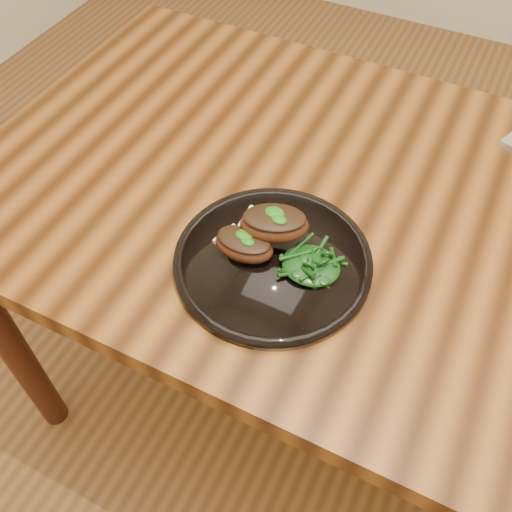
{
  "coord_description": "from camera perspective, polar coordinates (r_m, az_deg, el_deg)",
  "views": [
    {
      "loc": [
        0.0,
        -0.66,
        1.42
      ],
      "look_at": [
        -0.23,
        -0.19,
        0.78
      ],
      "focal_mm": 40.0,
      "sensor_mm": 36.0,
      "label": 1
    }
  ],
  "objects": [
    {
      "name": "plate",
      "position": [
        0.84,
        1.69,
        -0.5
      ],
      "size": [
        0.29,
        0.29,
        0.02
      ],
      "color": "black",
      "rests_on": "desk"
    },
    {
      "name": "lamb_chop_front",
      "position": [
        0.83,
        -1.23,
        1.19
      ],
      "size": [
        0.1,
        0.07,
        0.04
      ],
      "color": "#3A180B",
      "rests_on": "plate"
    },
    {
      "name": "desk",
      "position": [
        1.0,
        16.93,
        -0.82
      ],
      "size": [
        1.6,
        0.8,
        0.75
      ],
      "color": "black",
      "rests_on": "ground"
    },
    {
      "name": "lamb_chop_back",
      "position": [
        0.83,
        1.81,
        3.3
      ],
      "size": [
        0.12,
        0.1,
        0.05
      ],
      "color": "#3A180B",
      "rests_on": "plate"
    },
    {
      "name": "greens_heap",
      "position": [
        0.82,
        5.55,
        -0.7
      ],
      "size": [
        0.09,
        0.08,
        0.03
      ],
      "color": "black",
      "rests_on": "plate"
    },
    {
      "name": "herb_smear",
      "position": [
        0.88,
        1.3,
        3.59
      ],
      "size": [
        0.08,
        0.05,
        0.01
      ],
      "primitive_type": "ellipsoid",
      "color": "#0D4006",
      "rests_on": "plate"
    }
  ]
}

